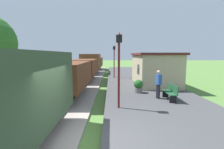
# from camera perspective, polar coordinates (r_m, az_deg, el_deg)

# --- Properties ---
(ground_plane) EXTENTS (160.00, 160.00, 0.00)m
(ground_plane) POSITION_cam_1_polar(r_m,az_deg,el_deg) (5.48, -6.21, -24.70)
(ground_plane) COLOR #517A38
(platform_slab) EXTENTS (6.00, 60.00, 0.25)m
(platform_slab) POSITION_cam_1_polar(r_m,az_deg,el_deg) (6.03, 28.21, -21.01)
(platform_slab) COLOR #424244
(platform_slab) RESTS_ON ground
(track_ballast) EXTENTS (3.80, 60.00, 0.12)m
(track_ballast) POSITION_cam_1_polar(r_m,az_deg,el_deg) (6.15, -30.84, -21.28)
(track_ballast) COLOR #9E9389
(track_ballast) RESTS_ON ground
(rail_near) EXTENTS (0.07, 60.00, 0.14)m
(rail_near) POSITION_cam_1_polar(r_m,az_deg,el_deg) (5.79, -24.31, -21.31)
(rail_near) COLOR slate
(rail_near) RESTS_ON track_ballast
(freight_train) EXTENTS (2.50, 32.60, 2.72)m
(freight_train) POSITION_cam_1_polar(r_m,az_deg,el_deg) (17.24, -10.17, 2.42)
(freight_train) COLOR #384C33
(freight_train) RESTS_ON rail_near
(station_hut) EXTENTS (3.50, 5.80, 2.78)m
(station_hut) POSITION_cam_1_polar(r_m,az_deg,el_deg) (14.90, 14.70, 2.08)
(station_hut) COLOR tan
(station_hut) RESTS_ON platform_slab
(bench_near_hut) EXTENTS (0.42, 1.50, 0.91)m
(bench_near_hut) POSITION_cam_1_polar(r_m,az_deg,el_deg) (10.01, 20.04, -5.84)
(bench_near_hut) COLOR #1E4C2D
(bench_near_hut) RESTS_ON platform_slab
(person_waiting) EXTENTS (0.33, 0.43, 1.71)m
(person_waiting) POSITION_cam_1_polar(r_m,az_deg,el_deg) (10.04, 16.14, -2.97)
(person_waiting) COLOR black
(person_waiting) RESTS_ON platform_slab
(potted_planter) EXTENTS (0.64, 0.64, 0.92)m
(potted_planter) POSITION_cam_1_polar(r_m,az_deg,el_deg) (11.36, 9.32, -4.00)
(potted_planter) COLOR slate
(potted_planter) RESTS_ON platform_slab
(lamp_post_near) EXTENTS (0.28, 0.28, 3.70)m
(lamp_post_near) POSITION_cam_1_polar(r_m,az_deg,el_deg) (7.77, 2.47, 6.46)
(lamp_post_near) COLOR #591414
(lamp_post_near) RESTS_ON platform_slab
(lamp_post_far) EXTENTS (0.28, 0.28, 3.70)m
(lamp_post_far) POSITION_cam_1_polar(r_m,az_deg,el_deg) (18.33, 0.77, 6.79)
(lamp_post_far) COLOR #591414
(lamp_post_far) RESTS_ON platform_slab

